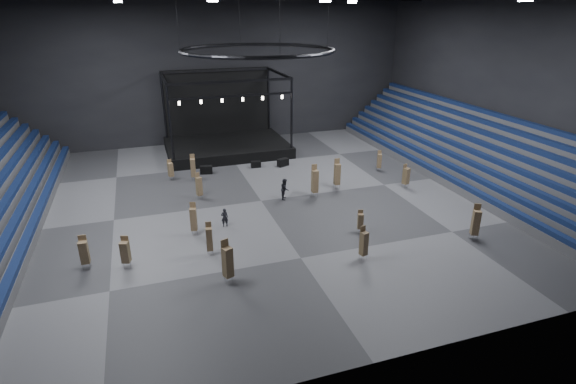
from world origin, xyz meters
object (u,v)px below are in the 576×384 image
object	(u,v)px
chair_stack_7	(193,167)
chair_stack_8	(209,239)
chair_stack_3	(364,243)
crew_member	(285,189)
flight_case_right	(283,162)
chair_stack_4	(199,186)
chair_stack_13	(84,252)
stage	(226,139)
chair_stack_9	(170,169)
chair_stack_6	(315,181)
chair_stack_14	(125,251)
flight_case_mid	(256,164)
chair_stack_11	(360,221)
chair_stack_1	(476,222)
chair_stack_12	(337,174)
man_center	(225,217)
chair_stack_10	(379,161)
flight_case_left	(206,170)
chair_stack_2	(227,261)
chair_stack_0	(193,219)
chair_stack_5	(406,176)

from	to	relation	value
chair_stack_7	chair_stack_8	xyz separation A→B (m)	(-0.84, -15.22, -0.11)
chair_stack_3	crew_member	xyz separation A→B (m)	(-1.83, 11.77, -0.32)
flight_case_right	chair_stack_3	bearing A→B (deg)	-92.21
chair_stack_8	crew_member	size ratio (longest dim) A/B	1.29
chair_stack_4	chair_stack_13	size ratio (longest dim) A/B	1.04
stage	chair_stack_9	distance (m)	10.93
chair_stack_6	chair_stack_14	world-z (taller)	chair_stack_6
chair_stack_4	chair_stack_6	world-z (taller)	chair_stack_6
flight_case_mid	chair_stack_11	size ratio (longest dim) A/B	0.56
chair_stack_1	crew_member	bearing A→B (deg)	157.38
chair_stack_1	chair_stack_9	bearing A→B (deg)	159.81
flight_case_right	chair_stack_12	size ratio (longest dim) A/B	0.42
flight_case_right	chair_stack_12	world-z (taller)	chair_stack_12
flight_case_mid	man_center	distance (m)	14.30
chair_stack_8	chair_stack_13	xyz separation A→B (m)	(-8.12, 0.79, 0.01)
chair_stack_1	chair_stack_13	distance (m)	27.64
chair_stack_14	chair_stack_9	bearing A→B (deg)	93.20
chair_stack_8	chair_stack_4	bearing A→B (deg)	93.11
chair_stack_8	chair_stack_9	size ratio (longest dim) A/B	1.17
man_center	flight_case_mid	bearing A→B (deg)	-112.97
flight_case_mid	chair_stack_10	world-z (taller)	chair_stack_10
chair_stack_8	chair_stack_14	size ratio (longest dim) A/B	1.09
flight_case_left	chair_stack_1	xyz separation A→B (m)	(16.78, -20.74, 1.02)
chair_stack_1	chair_stack_9	world-z (taller)	chair_stack_1
chair_stack_8	chair_stack_9	distance (m)	16.08
flight_case_right	chair_stack_2	world-z (taller)	chair_stack_2
chair_stack_7	man_center	world-z (taller)	chair_stack_7
chair_stack_2	chair_stack_0	bearing A→B (deg)	77.54
chair_stack_5	chair_stack_11	xyz separation A→B (m)	(-8.35, -6.97, -0.27)
chair_stack_8	chair_stack_11	distance (m)	11.54
chair_stack_13	chair_stack_3	bearing A→B (deg)	-11.58
flight_case_right	chair_stack_10	bearing A→B (deg)	-27.04
chair_stack_13	chair_stack_14	bearing A→B (deg)	-12.59
chair_stack_10	chair_stack_12	distance (m)	7.13
chair_stack_10	flight_case_right	bearing A→B (deg)	170.91
flight_case_mid	chair_stack_13	world-z (taller)	chair_stack_13
chair_stack_13	man_center	world-z (taller)	chair_stack_13
chair_stack_3	man_center	distance (m)	11.37
chair_stack_6	chair_stack_7	distance (m)	12.65
chair_stack_8	crew_member	distance (m)	11.22
chair_stack_10	chair_stack_13	distance (m)	30.10
man_center	crew_member	world-z (taller)	crew_member
chair_stack_11	chair_stack_10	bearing A→B (deg)	72.64
chair_stack_9	man_center	world-z (taller)	chair_stack_9
chair_stack_0	man_center	bearing A→B (deg)	28.58
chair_stack_5	chair_stack_7	world-z (taller)	chair_stack_7
chair_stack_7	chair_stack_9	world-z (taller)	chair_stack_7
chair_stack_1	chair_stack_11	distance (m)	8.44
flight_case_mid	chair_stack_9	bearing A→B (deg)	-173.65
chair_stack_2	chair_stack_5	world-z (taller)	chair_stack_2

